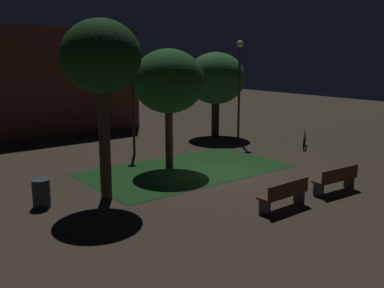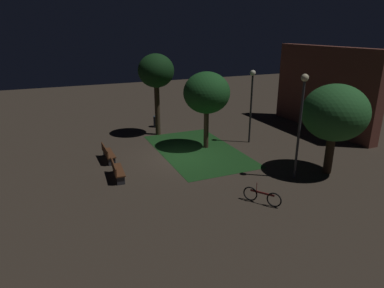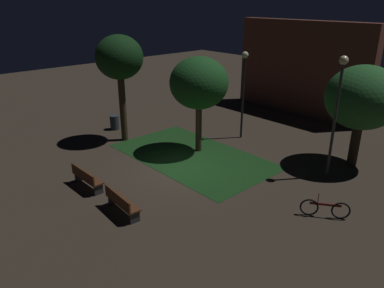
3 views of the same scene
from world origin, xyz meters
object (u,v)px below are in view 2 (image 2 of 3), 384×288
bench_path_side (107,153)px  lamp_post_plaza_west (301,111)px  bicycle (262,196)px  tree_right_canopy (335,113)px  tree_lawn_side (156,72)px  trash_bin (157,121)px  lamp_post_plaza_east (252,95)px  tree_back_left (207,93)px  bench_front_right (117,170)px

bench_path_side → lamp_post_plaza_west: lamp_post_plaza_west is taller
lamp_post_plaza_west → bicycle: lamp_post_plaza_west is taller
tree_right_canopy → tree_lawn_side: 11.79m
trash_bin → bicycle: bicycle is taller
tree_right_canopy → bicycle: tree_right_canopy is taller
bench_path_side → bicycle: 9.34m
tree_lawn_side → trash_bin: 4.47m
lamp_post_plaza_west → trash_bin: (-11.79, -3.56, -3.07)m
lamp_post_plaza_east → trash_bin: size_ratio=5.59×
lamp_post_plaza_west → tree_right_canopy: bearing=85.7°
bench_path_side → trash_bin: bench_path_side is taller
tree_back_left → tree_lawn_side: bearing=-153.3°
tree_right_canopy → bicycle: (1.43, -5.09, -2.88)m
lamp_post_plaza_east → tree_right_canopy: bearing=10.0°
tree_right_canopy → trash_bin: (-11.94, -5.58, -2.80)m
tree_back_left → bicycle: (7.57, -0.94, -3.16)m
bench_front_right → lamp_post_plaza_east: size_ratio=0.38×
bench_path_side → bench_front_right: same height
bench_path_side → bicycle: size_ratio=1.24×
lamp_post_plaza_east → trash_bin: lamp_post_plaza_east is taller
lamp_post_plaza_west → bicycle: bearing=-62.7°
tree_lawn_side → bicycle: size_ratio=3.88×
tree_right_canopy → lamp_post_plaza_east: lamp_post_plaza_east is taller
tree_right_canopy → lamp_post_plaza_west: 2.04m
bench_path_side → tree_right_canopy: 12.41m
bench_front_right → lamp_post_plaza_west: lamp_post_plaza_west is taller
lamp_post_plaza_east → lamp_post_plaza_west: (5.78, -0.97, 0.28)m
bench_path_side → lamp_post_plaza_west: (6.14, 8.32, 3.01)m
tree_back_left → lamp_post_plaza_west: lamp_post_plaza_west is taller
tree_lawn_side → tree_back_left: bearing=26.7°
trash_bin → lamp_post_plaza_east: bearing=37.0°
bench_path_side → tree_back_left: size_ratio=0.38×
bench_path_side → bench_front_right: 2.64m
bicycle → lamp_post_plaza_west: bearing=117.3°
tree_lawn_side → lamp_post_plaza_east: size_ratio=1.19×
tree_right_canopy → bicycle: 6.02m
tree_right_canopy → lamp_post_plaza_east: 6.03m
tree_right_canopy → lamp_post_plaza_west: lamp_post_plaza_west is taller
tree_lawn_side → lamp_post_plaza_east: 6.61m
trash_bin → tree_right_canopy: bearing=25.0°
bench_front_right → tree_lawn_side: bearing=146.4°
trash_bin → bench_path_side: bearing=-40.1°
bench_front_right → bench_path_side: bearing=-180.0°
lamp_post_plaza_west → bench_path_side: bearing=-126.4°
tree_lawn_side → trash_bin: tree_lawn_side is taller
tree_lawn_side → tree_back_left: 4.44m
tree_lawn_side → lamp_post_plaza_west: tree_lawn_side is taller
lamp_post_plaza_east → lamp_post_plaza_west: 5.87m
tree_back_left → bench_path_side: bearing=-91.4°
bench_path_side → lamp_post_plaza_east: bearing=87.8°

